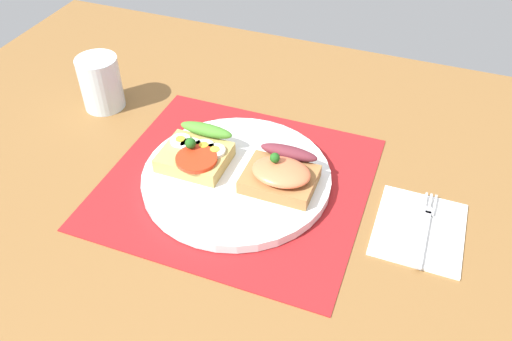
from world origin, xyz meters
The scene contains 8 objects.
ground_plane centered at (0.00, 0.00, -1.60)cm, with size 120.00×90.00×3.20cm, color brown.
placemat centered at (0.00, 0.00, 0.15)cm, with size 37.04×34.36×0.30cm, color maroon.
plate centered at (0.00, 0.00, 1.01)cm, with size 27.16×27.16×1.41cm, color white.
sandwich_egg_tomato centered at (-6.42, 0.41, 3.33)cm, with size 9.51×9.94×4.35cm.
sandwich_salmon centered at (6.63, 0.06, 3.63)cm, with size 9.94×9.11×5.33cm.
napkin centered at (26.08, -0.09, 0.30)cm, with size 11.42×13.40×0.60cm, color white.
fork centered at (26.76, 0.17, 0.76)cm, with size 1.62×13.81×0.32cm.
drinking_glass centered at (-28.69, 10.07, 4.55)cm, with size 6.87×6.87×9.10cm, color silver.
Camera 1 is at (22.39, -51.18, 51.79)cm, focal length 36.75 mm.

